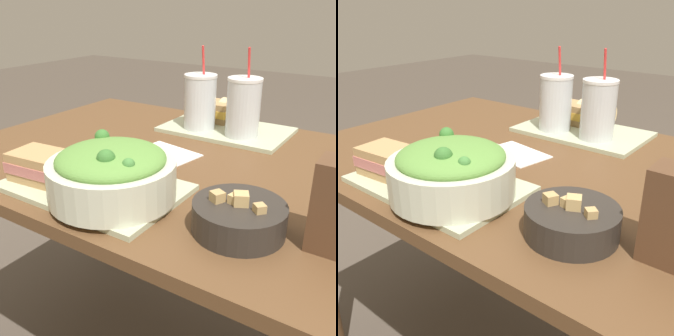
{
  "view_description": "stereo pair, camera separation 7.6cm",
  "coord_description": "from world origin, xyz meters",
  "views": [
    {
      "loc": [
        0.49,
        -0.83,
        1.13
      ],
      "look_at": [
        0.1,
        -0.24,
        0.83
      ],
      "focal_mm": 42.0,
      "sensor_mm": 36.0,
      "label": 1
    },
    {
      "loc": [
        0.55,
        -0.78,
        1.13
      ],
      "look_at": [
        0.1,
        -0.24,
        0.83
      ],
      "focal_mm": 42.0,
      "sensor_mm": 36.0,
      "label": 2
    }
  ],
  "objects": [
    {
      "name": "tray_far",
      "position": [
        -0.01,
        0.27,
        0.76
      ],
      "size": [
        0.38,
        0.25,
        0.01
      ],
      "color": "#B2BC99",
      "rests_on": "dining_table"
    },
    {
      "name": "sandwich_near",
      "position": [
        -0.19,
        -0.31,
        0.79
      ],
      "size": [
        0.14,
        0.11,
        0.06
      ],
      "rotation": [
        0.0,
        0.0,
        0.09
      ],
      "color": "tan",
      "rests_on": "tray_near"
    },
    {
      "name": "soup_bowl",
      "position": [
        0.26,
        -0.25,
        0.78
      ],
      "size": [
        0.17,
        0.17,
        0.08
      ],
      "color": "#2D2823",
      "rests_on": "dining_table"
    },
    {
      "name": "baguette_near",
      "position": [
        -0.05,
        -0.19,
        0.8
      ],
      "size": [
        0.15,
        0.09,
        0.08
      ],
      "rotation": [
        0.0,
        0.0,
        1.72
      ],
      "color": "#DBBC84",
      "rests_on": "tray_near"
    },
    {
      "name": "sandwich_far",
      "position": [
        -0.09,
        0.33,
        0.79
      ],
      "size": [
        0.13,
        0.1,
        0.06
      ],
      "rotation": [
        0.0,
        0.0,
        -0.03
      ],
      "color": "tan",
      "rests_on": "tray_far"
    },
    {
      "name": "salad_bowl",
      "position": [
        0.0,
        -0.29,
        0.82
      ],
      "size": [
        0.26,
        0.26,
        0.12
      ],
      "color": "beige",
      "rests_on": "tray_near"
    },
    {
      "name": "napkin_folded",
      "position": [
        -0.06,
        0.0,
        0.75
      ],
      "size": [
        0.19,
        0.15,
        0.0
      ],
      "color": "white",
      "rests_on": "dining_table"
    },
    {
      "name": "dining_table",
      "position": [
        0.0,
        0.0,
        0.64
      ],
      "size": [
        1.25,
        0.85,
        0.75
      ],
      "color": "brown",
      "rests_on": "ground_plane"
    },
    {
      "name": "drink_cup_red",
      "position": [
        0.06,
        0.22,
        0.84
      ],
      "size": [
        0.1,
        0.1,
        0.25
      ],
      "color": "silver",
      "rests_on": "tray_far"
    },
    {
      "name": "drink_cup_dark",
      "position": [
        -0.08,
        0.22,
        0.84
      ],
      "size": [
        0.1,
        0.1,
        0.25
      ],
      "color": "silver",
      "rests_on": "tray_far"
    },
    {
      "name": "baguette_far",
      "position": [
        -0.01,
        0.35,
        0.8
      ],
      "size": [
        0.12,
        0.08,
        0.08
      ],
      "rotation": [
        0.0,
        0.0,
        1.53
      ],
      "color": "#DBBC84",
      "rests_on": "tray_far"
    },
    {
      "name": "tray_near",
      "position": [
        -0.07,
        -0.27,
        0.76
      ],
      "size": [
        0.38,
        0.25,
        0.01
      ],
      "color": "#B2BC99",
      "rests_on": "dining_table"
    }
  ]
}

